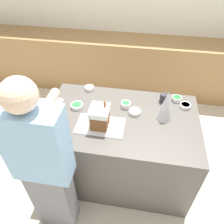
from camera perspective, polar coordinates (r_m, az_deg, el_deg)
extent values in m
plane|color=beige|center=(2.89, 1.83, -14.57)|extent=(12.00, 12.00, 0.00)
cube|color=white|center=(3.93, 7.22, 24.89)|extent=(8.00, 0.05, 2.60)
cube|color=#9E7547|center=(3.95, 5.86, 11.96)|extent=(6.00, 0.60, 0.94)
cube|color=#514C47|center=(2.53, 2.05, -8.88)|extent=(1.58, 0.99, 0.89)
cube|color=silver|center=(2.12, -3.10, -3.54)|extent=(0.46, 0.28, 0.01)
cube|color=brown|center=(2.06, -3.19, -1.91)|extent=(0.16, 0.18, 0.16)
cube|color=white|center=(1.99, -3.30, 0.35)|extent=(0.18, 0.20, 0.06)
cylinder|color=brown|center=(1.97, -1.94, 2.11)|extent=(0.02, 0.02, 0.06)
cone|color=silver|center=(2.15, 14.01, 1.71)|extent=(0.16, 0.16, 0.33)
cylinder|color=white|center=(2.59, -5.92, 6.23)|extent=(0.11, 0.11, 0.04)
cylinder|color=pink|center=(2.58, -5.94, 6.51)|extent=(0.09, 0.09, 0.01)
cylinder|color=white|center=(2.32, 3.60, 1.91)|extent=(0.10, 0.10, 0.05)
cylinder|color=green|center=(2.31, 3.62, 2.30)|extent=(0.08, 0.08, 0.01)
cylinder|color=white|center=(2.44, 18.56, 1.58)|extent=(0.11, 0.11, 0.04)
cylinder|color=green|center=(2.44, 18.63, 1.84)|extent=(0.09, 0.09, 0.01)
cylinder|color=white|center=(2.34, -9.14, 1.61)|extent=(0.13, 0.13, 0.04)
cylinder|color=green|center=(2.33, -9.18, 1.90)|extent=(0.11, 0.11, 0.01)
cylinder|color=silver|center=(2.51, 16.54, 3.32)|extent=(0.10, 0.10, 0.05)
cylinder|color=green|center=(2.50, 16.62, 3.64)|extent=(0.08, 0.08, 0.01)
cylinder|color=white|center=(2.25, 5.95, 0.01)|extent=(0.12, 0.12, 0.04)
cylinder|color=white|center=(2.24, 5.97, 0.28)|extent=(0.10, 0.10, 0.01)
cylinder|color=silver|center=(2.41, -13.70, 2.40)|extent=(0.10, 0.10, 0.05)
cylinder|color=red|center=(2.40, -13.77, 2.76)|extent=(0.08, 0.08, 0.01)
cylinder|color=#2D2D33|center=(2.44, 13.30, 3.63)|extent=(0.08, 0.08, 0.10)
cube|color=slate|center=(2.28, -14.72, -20.85)|extent=(0.35, 0.19, 0.85)
cube|color=#8CB7E0|center=(1.67, -19.14, -8.31)|extent=(0.46, 0.21, 0.67)
sphere|color=beige|center=(1.38, -23.19, 4.04)|extent=(0.23, 0.23, 0.23)
cylinder|color=beige|center=(1.71, -17.13, 0.63)|extent=(0.08, 0.46, 0.08)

